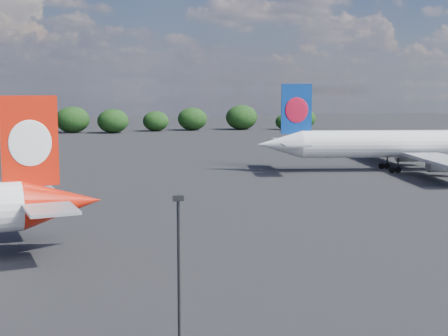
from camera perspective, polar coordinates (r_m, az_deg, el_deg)
name	(u,v)px	position (r m, az deg, el deg)	size (l,w,h in m)	color
ground	(27,187)	(98.94, -17.53, -1.67)	(500.00, 500.00, 0.00)	black
china_southern_airliner	(395,145)	(116.89, 15.34, 2.07)	(47.61, 45.58, 15.69)	white
apron_lamp_post	(179,270)	(33.17, -4.15, -9.25)	(0.55, 0.30, 9.13)	black
billboard_yellow	(62,122)	(220.45, -14.57, 4.11)	(5.00, 0.30, 5.50)	gold
horizon_treeline	(45,122)	(218.81, -16.03, 4.09)	(203.09, 15.48, 9.16)	black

